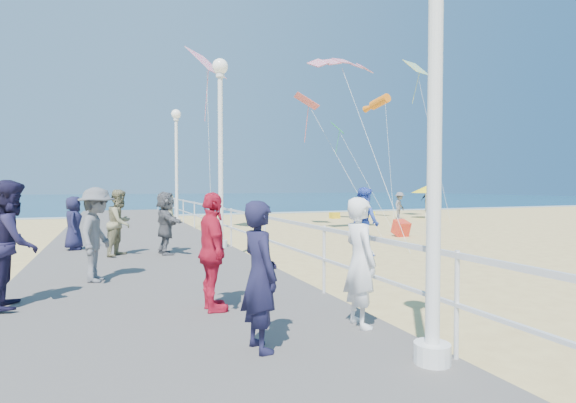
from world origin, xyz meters
name	(u,v)px	position (x,y,z in m)	size (l,w,h in m)	color
ground	(381,251)	(0.00, 0.00, 0.00)	(160.00, 160.00, 0.00)	#E1C576
ocean	(163,199)	(0.00, 65.00, 0.01)	(160.00, 90.00, 0.05)	#0D3450
surf_line	(228,214)	(0.00, 20.50, 0.03)	(160.00, 1.20, 0.04)	silver
boardwalk	(142,259)	(-7.50, 0.00, 0.20)	(5.00, 44.00, 0.40)	slate
railing	(231,217)	(-5.05, 0.00, 1.25)	(0.05, 42.00, 0.55)	white
lamp_post_near	(436,28)	(-5.35, -9.00, 3.66)	(0.44, 0.44, 5.32)	white
lamp_post_mid	(220,132)	(-5.35, 0.00, 3.66)	(0.44, 0.44, 5.32)	white
lamp_post_far	(176,154)	(-5.35, 9.00, 3.66)	(0.44, 0.44, 5.32)	white
woman_holding_toddler	(360,262)	(-5.40, -7.71, 1.20)	(0.59, 0.38, 1.61)	white
toddler_held	(364,221)	(-5.25, -7.56, 1.69)	(0.43, 0.33, 0.88)	blue
spectator_0	(260,275)	(-6.81, -8.02, 1.20)	(0.58, 0.38, 1.59)	#181733
spectator_1	(120,223)	(-8.05, -0.58, 1.23)	(0.80, 0.63, 1.66)	gray
spectator_2	(97,234)	(-8.51, -3.67, 1.26)	(1.11, 0.64, 1.72)	#5D5E62
spectator_3	(213,252)	(-6.96, -6.36, 1.23)	(0.97, 0.40, 1.66)	red
spectator_4	(74,223)	(-9.21, 0.98, 1.13)	(0.71, 0.47, 1.46)	#1A1A39
spectator_5	(166,223)	(-6.96, -0.76, 1.20)	(1.49, 0.47, 1.61)	#5A5A5F
spectator_7	(12,243)	(-9.60, -5.07, 1.32)	(0.89, 0.69, 1.83)	#1D1A39
beach_walker_a	(400,206)	(9.11, 11.68, 0.88)	(1.13, 0.65, 1.75)	slate
beach_walker_b	(428,200)	(16.65, 18.22, 0.92)	(1.07, 0.45, 1.83)	#172234
beach_walker_c	(170,208)	(-5.04, 14.27, 0.84)	(0.82, 0.53, 1.68)	#989469
box_kite	(401,230)	(3.15, 3.27, 0.30)	(0.55, 0.55, 0.60)	red
beach_umbrella	(426,189)	(11.05, 11.50, 1.91)	(1.90, 1.90, 2.14)	white
beach_chair_left	(335,215)	(5.46, 13.71, 0.20)	(0.55, 0.55, 0.40)	yellow
beach_chair_right	(369,214)	(8.22, 13.88, 0.20)	(0.55, 0.55, 0.40)	yellow
kite_parafoil	(342,61)	(1.05, 4.66, 7.50)	(2.92, 0.90, 0.30)	#BF1647
kite_windsock	(380,102)	(7.27, 11.23, 7.33)	(0.56, 0.56, 2.24)	orange
kite_diamond_pink	(307,101)	(0.89, 8.03, 6.37)	(1.28, 1.28, 0.02)	#E75755
kite_diamond_multi	(416,68)	(9.43, 10.55, 9.46)	(1.40, 1.40, 0.02)	#1BABEA
kite_diamond_green	(337,128)	(4.64, 11.81, 5.67)	(1.03, 1.03, 0.02)	#22A25C
kite_diamond_redwhite	(206,63)	(-4.28, 7.21, 7.52)	(1.60, 1.60, 0.02)	#E11A5E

